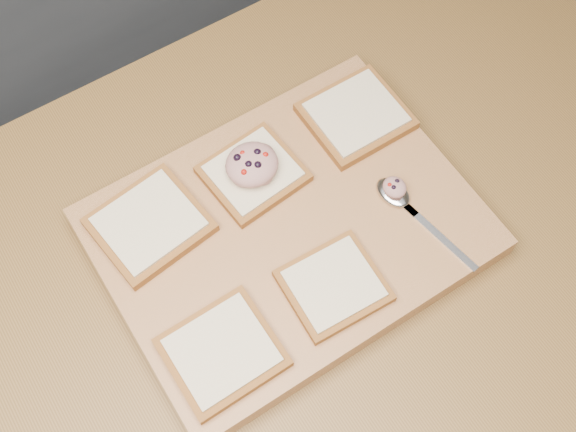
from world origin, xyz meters
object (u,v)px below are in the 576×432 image
at_px(tuna_salad_dollop, 252,164).
at_px(spoon, 400,199).
at_px(bread_far_center, 253,173).
at_px(cutting_board, 288,232).

distance_m(tuna_salad_dollop, spoon, 0.19).
bearing_deg(bread_far_center, tuna_salad_dollop, -156.85).
height_order(cutting_board, bread_far_center, bread_far_center).
bearing_deg(tuna_salad_dollop, spoon, -43.28).
distance_m(bread_far_center, tuna_salad_dollop, 0.02).
relative_size(bread_far_center, spoon, 0.74).
bearing_deg(cutting_board, spoon, -18.89).
relative_size(tuna_salad_dollop, spoon, 0.41).
height_order(tuna_salad_dollop, spoon, tuna_salad_dollop).
relative_size(cutting_board, tuna_salad_dollop, 6.69).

